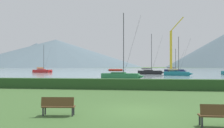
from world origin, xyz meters
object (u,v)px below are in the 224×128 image
at_px(sailboat_slip_0, 121,75).
at_px(sailboat_slip_1, 150,72).
at_px(sailboat_slip_11, 177,73).
at_px(park_bench_under_tree, 222,114).
at_px(dock_crane, 171,54).
at_px(sailboat_slip_4, 43,71).
at_px(sailboat_slip_7, 174,71).
at_px(park_bench_near_path, 58,105).

distance_m(sailboat_slip_0, sailboat_slip_1, 26.45).
xyz_separation_m(sailboat_slip_0, sailboat_slip_11, (13.28, 17.06, -0.08)).
bearing_deg(park_bench_under_tree, dock_crane, 82.16).
height_order(sailboat_slip_0, sailboat_slip_4, sailboat_slip_0).
relative_size(sailboat_slip_7, dock_crane, 0.43).
bearing_deg(park_bench_under_tree, sailboat_slip_1, 89.02).
relative_size(sailboat_slip_4, dock_crane, 0.49).
relative_size(sailboat_slip_11, dock_crane, 0.47).
bearing_deg(dock_crane, park_bench_near_path, -102.37).
xyz_separation_m(sailboat_slip_0, sailboat_slip_7, (17.35, 46.93, 0.01)).
bearing_deg(sailboat_slip_0, park_bench_under_tree, -69.33).
distance_m(sailboat_slip_4, sailboat_slip_11, 50.38).
distance_m(sailboat_slip_4, dock_crane, 50.14).
relative_size(sailboat_slip_0, sailboat_slip_11, 1.24).
distance_m(sailboat_slip_0, sailboat_slip_11, 21.62).
xyz_separation_m(sailboat_slip_11, park_bench_near_path, (-13.93, -47.72, -0.09)).
bearing_deg(dock_crane, sailboat_slip_4, -170.38).
xyz_separation_m(sailboat_slip_1, park_bench_under_tree, (-0.01, -57.38, -0.17)).
bearing_deg(sailboat_slip_4, sailboat_slip_7, 22.12).
xyz_separation_m(sailboat_slip_7, park_bench_near_path, (-18.00, -77.60, -0.18)).
distance_m(sailboat_slip_7, park_bench_under_tree, 79.45).
bearing_deg(sailboat_slip_4, dock_crane, 20.53).
bearing_deg(sailboat_slip_7, sailboat_slip_11, -89.34).
bearing_deg(sailboat_slip_1, sailboat_slip_7, 61.86).
xyz_separation_m(sailboat_slip_4, park_bench_under_tree, (39.72, -68.75, -0.16)).
distance_m(sailboat_slip_4, sailboat_slip_7, 51.33).
bearing_deg(sailboat_slip_0, sailboat_slip_4, 140.50).
height_order(sailboat_slip_1, sailboat_slip_7, sailboat_slip_1).
bearing_deg(sailboat_slip_0, sailboat_slip_7, 78.44).
distance_m(sailboat_slip_4, park_bench_near_path, 74.96).
distance_m(sailboat_slip_0, sailboat_slip_4, 49.54).
relative_size(sailboat_slip_1, sailboat_slip_7, 1.31).
relative_size(sailboat_slip_1, park_bench_under_tree, 7.06).
height_order(sailboat_slip_1, dock_crane, dock_crane).
bearing_deg(park_bench_under_tree, sailboat_slip_7, 81.34).
relative_size(sailboat_slip_0, sailboat_slip_1, 1.03).
distance_m(sailboat_slip_7, sailboat_slip_11, 30.15).
bearing_deg(sailboat_slip_7, sailboat_slip_4, -160.36).
xyz_separation_m(sailboat_slip_0, park_bench_under_tree, (6.72, -31.80, -0.17)).
height_order(sailboat_slip_4, dock_crane, dock_crane).
bearing_deg(park_bench_under_tree, sailboat_slip_11, 81.38).
bearing_deg(park_bench_near_path, sailboat_slip_4, 110.04).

